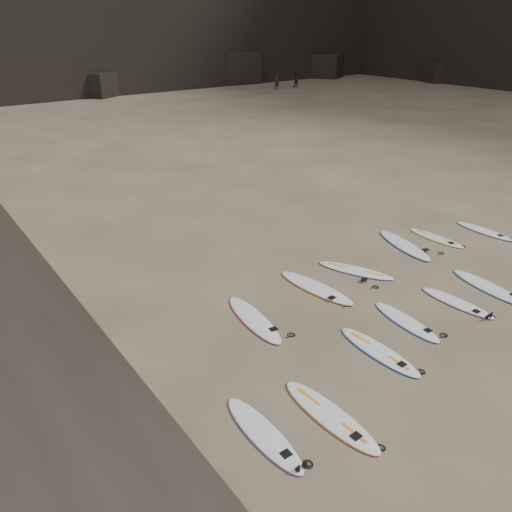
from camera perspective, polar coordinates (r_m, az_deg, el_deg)
The scene contains 15 objects.
ground at distance 14.17m, azimuth 17.97°, elevation -6.94°, with size 240.00×240.00×0.00m, color #897559.
surfboard_0 at distance 10.73m, azimuth 8.45°, elevation -17.54°, with size 0.62×2.60×0.09m, color white.
surfboard_1 at distance 12.63m, azimuth 13.86°, elevation -10.51°, with size 0.58×2.44×0.09m, color white.
surfboard_2 at distance 13.93m, azimuth 16.77°, elevation -7.16°, with size 0.54×2.26×0.08m, color white.
surfboard_3 at distance 15.27m, azimuth 21.95°, elevation -4.93°, with size 0.53×2.22×0.08m, color white.
surfboard_4 at distance 16.47m, azimuth 25.04°, elevation -3.23°, with size 0.61×2.56×0.09m, color white.
surfboard_5 at distance 13.44m, azimuth -0.25°, elevation -7.19°, with size 0.63×2.62×0.09m, color white.
surfboard_6 at distance 15.01m, azimuth 6.84°, elevation -3.57°, with size 0.66×2.76×0.10m, color white.
surfboard_7 at distance 16.20m, azimuth 11.31°, elevation -1.61°, with size 0.59×2.47×0.09m, color white.
surfboard_8 at distance 18.39m, azimuth 16.56°, elevation 1.23°, with size 0.67×2.79×0.10m, color white.
surfboard_9 at distance 19.37m, azimuth 19.89°, elevation 1.97°, with size 0.54×2.25×0.08m, color white.
surfboard_10 at distance 20.70m, azimuth 24.60°, elevation 2.64°, with size 0.55×2.30×0.08m, color white.
surfboard_11 at distance 10.28m, azimuth 0.85°, elevation -19.61°, with size 0.58×2.40×0.09m, color white.
person_a at distance 57.91m, azimuth 2.40°, elevation 19.33°, with size 0.63×0.41×1.72m, color black.
person_b at distance 59.60m, azimuth 4.60°, elevation 19.48°, with size 0.86×0.67×1.77m, color black.
Camera 1 is at (-10.19, -6.53, 7.36)m, focal length 35.00 mm.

